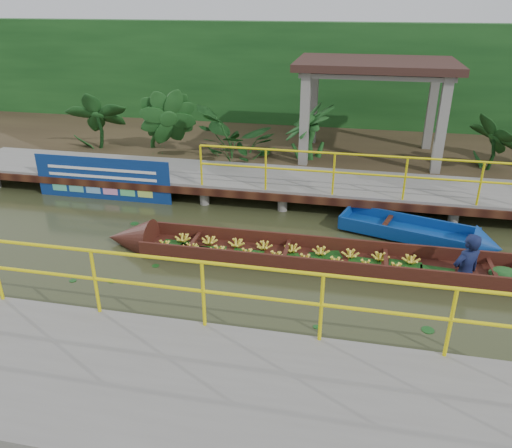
# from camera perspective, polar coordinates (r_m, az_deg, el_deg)

# --- Properties ---
(ground) EXTENTS (80.00, 80.00, 0.00)m
(ground) POSITION_cam_1_polar(r_m,az_deg,el_deg) (10.18, -4.96, -3.84)
(ground) COLOR #2D3018
(ground) RESTS_ON ground
(land_strip) EXTENTS (30.00, 8.00, 0.45)m
(land_strip) POSITION_cam_1_polar(r_m,az_deg,el_deg) (16.90, 2.24, 8.85)
(land_strip) COLOR #2E2217
(land_strip) RESTS_ON ground
(far_dock) EXTENTS (16.00, 2.06, 1.66)m
(far_dock) POSITION_cam_1_polar(r_m,az_deg,el_deg) (13.01, -0.70, 5.10)
(far_dock) COLOR slate
(far_dock) RESTS_ON ground
(near_dock) EXTENTS (18.00, 2.40, 1.73)m
(near_dock) POSITION_cam_1_polar(r_m,az_deg,el_deg) (6.51, -7.09, -19.91)
(near_dock) COLOR slate
(near_dock) RESTS_ON ground
(pavilion) EXTENTS (4.40, 3.00, 3.00)m
(pavilion) POSITION_cam_1_polar(r_m,az_deg,el_deg) (14.97, 13.46, 16.30)
(pavilion) COLOR slate
(pavilion) RESTS_ON ground
(foliage_backdrop) EXTENTS (30.00, 0.80, 4.00)m
(foliage_backdrop) POSITION_cam_1_polar(r_m,az_deg,el_deg) (18.94, 3.66, 16.05)
(foliage_backdrop) COLOR #143F16
(foliage_backdrop) RESTS_ON ground
(vendor_boat) EXTENTS (9.60, 1.04, 2.07)m
(vendor_boat) POSITION_cam_1_polar(r_m,az_deg,el_deg) (9.88, 10.67, -3.63)
(vendor_boat) COLOR #37150F
(vendor_boat) RESTS_ON ground
(moored_blue_boat) EXTENTS (3.46, 1.77, 0.80)m
(moored_blue_boat) POSITION_cam_1_polar(r_m,az_deg,el_deg) (11.32, 20.88, -1.59)
(moored_blue_boat) COLOR navy
(moored_blue_boat) RESTS_ON ground
(blue_banner) EXTENTS (3.66, 0.04, 1.14)m
(blue_banner) POSITION_cam_1_polar(r_m,az_deg,el_deg) (13.40, -17.14, 4.93)
(blue_banner) COLOR navy
(blue_banner) RESTS_ON ground
(tropical_plants) EXTENTS (14.28, 1.28, 1.60)m
(tropical_plants) POSITION_cam_1_polar(r_m,az_deg,el_deg) (14.39, 4.93, 10.16)
(tropical_plants) COLOR #143F16
(tropical_plants) RESTS_ON ground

